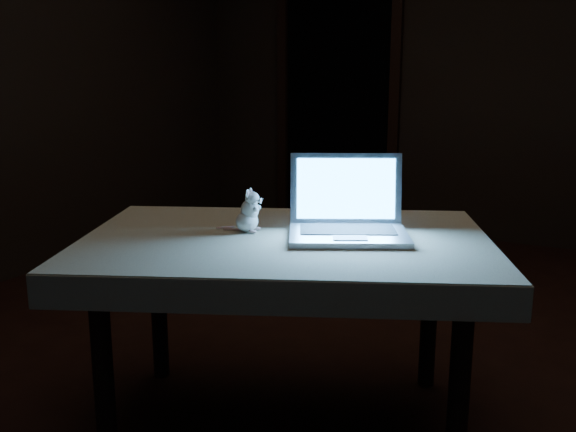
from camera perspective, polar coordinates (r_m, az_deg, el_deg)
The scene contains 7 objects.
floor at distance 2.82m, azimuth 4.34°, elevation -13.33°, with size 5.00×5.00×0.00m, color black.
back_wall at distance 4.94m, azimuth 16.58°, elevation 12.93°, with size 4.50×0.04×2.60m, color black.
doorway at distance 5.27m, azimuth 4.42°, elevation 10.80°, with size 1.06×0.36×2.13m, color black, non-canonical shape.
table at distance 2.30m, azimuth -0.20°, elevation -10.31°, with size 1.27×0.82×0.68m, color black, non-canonical shape.
tablecloth at distance 2.25m, azimuth 0.09°, elevation -2.76°, with size 1.38×0.92×0.10m, color beige, non-canonical shape.
laptop at distance 2.14m, azimuth 5.45°, elevation 1.50°, with size 0.40×0.35×0.27m, color #A5A5AA, non-canonical shape.
plush_mouse at distance 2.24m, azimuth -3.68°, elevation 0.50°, with size 0.11×0.11×0.15m, color white, non-canonical shape.
Camera 1 is at (0.99, -2.34, 1.24)m, focal length 40.00 mm.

